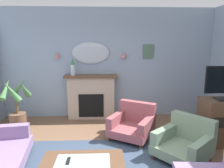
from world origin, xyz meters
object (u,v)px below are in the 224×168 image
object	(u,v)px
armchair_by_coffee_table	(185,141)
potted_plant_tall_palm	(17,106)
wall_mirror	(91,53)
framed_picture	(148,51)
mantel_vase_left	(73,67)
wall_sconce_right	(124,55)
fireplace	(91,97)
armchair_near_fireplace	(133,123)
tv_remote	(68,161)
coffee_table	(83,165)
tv_cabinet	(222,121)
wall_sconce_left	(57,55)

from	to	relation	value
armchair_by_coffee_table	potted_plant_tall_palm	size ratio (longest dim) A/B	0.97
wall_mirror	framed_picture	xyz separation A→B (m)	(1.50, 0.01, 0.04)
mantel_vase_left	wall_sconce_right	bearing A→B (deg)	5.27
fireplace	armchair_near_fireplace	world-z (taller)	fireplace
fireplace	armchair_by_coffee_table	xyz separation A→B (m)	(1.71, -2.05, -0.27)
tv_remote	potted_plant_tall_palm	bearing A→B (deg)	124.30
wall_mirror	potted_plant_tall_palm	xyz separation A→B (m)	(-1.72, -0.67, -1.19)
wall_mirror	potted_plant_tall_palm	distance (m)	2.19
wall_sconce_right	coffee_table	size ratio (longest dim) A/B	0.13
wall_sconce_right	framed_picture	xyz separation A→B (m)	(0.65, 0.06, 0.09)
wall_sconce_right	tv_cabinet	world-z (taller)	wall_sconce_right
fireplace	armchair_near_fireplace	bearing A→B (deg)	-51.46
fireplace	wall_sconce_right	size ratio (longest dim) A/B	9.71
wall_mirror	framed_picture	distance (m)	1.50
wall_mirror	framed_picture	world-z (taller)	wall_mirror
tv_remote	armchair_by_coffee_table	size ratio (longest dim) A/B	0.14
framed_picture	coffee_table	distance (m)	3.58
wall_sconce_left	potted_plant_tall_palm	bearing A→B (deg)	-144.46
tv_cabinet	fireplace	bearing A→B (deg)	149.83
framed_picture	wall_sconce_right	bearing A→B (deg)	-174.73
tv_cabinet	mantel_vase_left	bearing A→B (deg)	154.00
wall_sconce_left	wall_mirror	bearing A→B (deg)	3.37
wall_sconce_left	tv_cabinet	world-z (taller)	wall_sconce_left
fireplace	tv_remote	size ratio (longest dim) A/B	8.50
potted_plant_tall_palm	mantel_vase_left	bearing A→B (deg)	21.52
armchair_near_fireplace	tv_cabinet	xyz separation A→B (m)	(1.71, -0.36, 0.15)
coffee_table	armchair_by_coffee_table	size ratio (longest dim) A/B	0.96
wall_sconce_left	armchair_near_fireplace	size ratio (longest dim) A/B	0.13
fireplace	mantel_vase_left	world-z (taller)	mantel_vase_left
wall_sconce_left	framed_picture	size ratio (longest dim) A/B	0.39
framed_picture	coffee_table	size ratio (longest dim) A/B	0.33
wall_sconce_left	potted_plant_tall_palm	size ratio (longest dim) A/B	0.12
wall_sconce_right	tv_remote	world-z (taller)	wall_sconce_right
tv_cabinet	potted_plant_tall_palm	xyz separation A→B (m)	(-4.37, 1.01, 0.07)
fireplace	wall_sconce_left	size ratio (longest dim) A/B	9.71
mantel_vase_left	coffee_table	distance (m)	2.99
fireplace	coffee_table	world-z (taller)	fireplace
tv_remote	wall_mirror	bearing A→B (deg)	86.91
coffee_table	potted_plant_tall_palm	size ratio (longest dim) A/B	0.93
framed_picture	coffee_table	xyz separation A→B (m)	(-1.47, -2.96, -1.37)
wall_mirror	wall_sconce_right	size ratio (longest dim) A/B	6.86
wall_sconce_right	wall_mirror	bearing A→B (deg)	176.63
tv_remote	armchair_by_coffee_table	xyz separation A→B (m)	(1.87, 0.76, -0.15)
fireplace	mantel_vase_left	size ratio (longest dim) A/B	3.18
mantel_vase_left	wall_sconce_left	xyz separation A→B (m)	(-0.40, 0.12, 0.30)
mantel_vase_left	tv_remote	world-z (taller)	mantel_vase_left
wall_mirror	wall_sconce_right	world-z (taller)	wall_mirror
wall_sconce_left	potted_plant_tall_palm	distance (m)	1.56
wall_sconce_left	coffee_table	size ratio (longest dim) A/B	0.13
armchair_near_fireplace	framed_picture	bearing A→B (deg)	66.92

